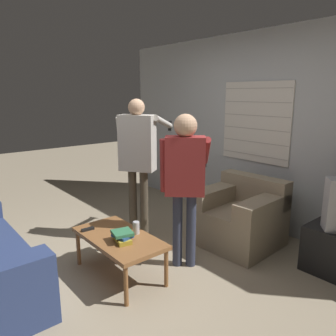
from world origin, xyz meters
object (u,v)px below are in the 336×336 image
book_stack (122,236)px  soda_can (136,228)px  person_left_standing (138,152)px  spare_remote (88,229)px  armchair_beige (240,217)px  person_right_standing (185,173)px  coffee_table (119,240)px

book_stack → soda_can: (-0.06, 0.20, 0.01)m
person_left_standing → spare_remote: 1.08m
armchair_beige → person_right_standing: 1.10m
person_right_standing → soda_can: bearing=-159.6°
book_stack → soda_can: bearing=106.3°
coffee_table → person_left_standing: size_ratio=0.58×
spare_remote → person_right_standing: bearing=58.2°
book_stack → soda_can: 0.21m
soda_can → book_stack: bearing=-73.7°
coffee_table → person_right_standing: person_right_standing is taller
coffee_table → soda_can: (0.06, 0.16, 0.10)m
armchair_beige → spare_remote: armchair_beige is taller
spare_remote → person_left_standing: bearing=112.1°
spare_remote → coffee_table: bearing=32.1°
armchair_beige → book_stack: (-0.18, -1.53, 0.14)m
soda_can → person_left_standing: bearing=142.9°
soda_can → coffee_table: bearing=-111.2°
soda_can → armchair_beige: bearing=79.8°
person_left_standing → spare_remote: size_ratio=12.88×
book_stack → spare_remote: (-0.44, -0.13, -0.04)m
person_left_standing → book_stack: (0.70, -0.68, -0.62)m
armchair_beige → person_left_standing: 1.44m
coffee_table → spare_remote: (-0.32, -0.17, 0.05)m
armchair_beige → book_stack: 1.55m
armchair_beige → spare_remote: size_ratio=6.98×
person_left_standing → book_stack: bearing=-77.9°
person_right_standing → person_left_standing: bearing=132.0°
soda_can → spare_remote: size_ratio=0.95×
person_right_standing → armchair_beige: bearing=40.6°
person_right_standing → book_stack: 0.86m
book_stack → coffee_table: bearing=163.7°
armchair_beige → soda_can: 1.37m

